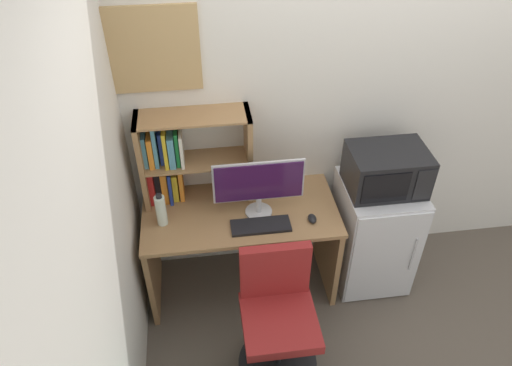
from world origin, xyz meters
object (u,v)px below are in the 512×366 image
Objects in this scene: mini_fridge at (373,233)px; wall_corkboard at (144,51)px; keyboard at (261,226)px; microwave at (387,170)px; hutch_bookshelf at (179,158)px; computer_mouse at (312,219)px; desk_chair at (278,321)px; water_bottle at (161,210)px; monitor at (259,184)px.

mini_fridge is 1.98m from wall_corkboard.
microwave is at bearing 10.62° from keyboard.
computer_mouse is (0.81, -0.36, -0.30)m from hutch_bookshelf.
desk_chair is 1.77m from wall_corkboard.
hutch_bookshelf reaches higher than computer_mouse.
keyboard is at bearing -10.96° from water_bottle.
water_bottle is 1.51m from mini_fridge.
microwave is at bearing 37.93° from desk_chair.
wall_corkboard is (-0.61, 0.47, 0.99)m from keyboard.
desk_chair is (0.04, -0.47, -0.36)m from keyboard.
water_bottle is (-0.95, 0.11, 0.09)m from computer_mouse.
monitor is 0.83m from microwave.
hutch_bookshelf reaches higher than water_bottle.
wall_corkboard is (-1.45, 0.32, 1.32)m from mini_fridge.
microwave is at bearing -12.21° from wall_corkboard.
keyboard is 0.43× the size of desk_chair.
hutch_bookshelf is at bearing 121.69° from desk_chair.
mini_fridge reaches higher than computer_mouse.
desk_chair is at bearing -142.20° from mini_fridge.
microwave is at bearing -9.18° from hutch_bookshelf.
keyboard is 0.91m from mini_fridge.
computer_mouse is 0.17× the size of microwave.
keyboard is at bearing -37.84° from wall_corkboard.
monitor is 0.63m from water_bottle.
computer_mouse is 0.13× the size of wall_corkboard.
mini_fridge is at bearing -12.32° from wall_corkboard.
water_bottle reaches higher than computer_mouse.
keyboard is 1.26m from wall_corkboard.
keyboard is 0.63m from water_bottle.
monitor is 0.84m from desk_chair.
monitor is at bearing 1.54° from water_bottle.
mini_fridge is (1.45, 0.04, -0.43)m from water_bottle.
mini_fridge is at bearing 37.80° from desk_chair.
keyboard is 1.60× the size of water_bottle.
water_bottle is 0.37× the size of wall_corkboard.
wall_corkboard reaches higher than computer_mouse.
water_bottle is at bearing -91.16° from wall_corkboard.
mini_fridge is 1.01m from desk_chair.
keyboard is at bearing -169.57° from mini_fridge.
microwave is (0.84, 0.16, 0.24)m from keyboard.
water_bottle is at bearing -178.47° from microwave.
computer_mouse is (0.33, -0.12, -0.22)m from monitor.
mini_fridge is at bearing 10.43° from keyboard.
water_bottle is (-0.13, -0.25, -0.21)m from hutch_bookshelf.
water_bottle is 0.28× the size of mini_fridge.
monitor reaches higher than keyboard.
mini_fridge is at bearing 1.42° from water_bottle.
water_bottle is at bearing -178.58° from mini_fridge.
wall_corkboard is at bearing 88.84° from water_bottle.
monitor reaches higher than desk_chair.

